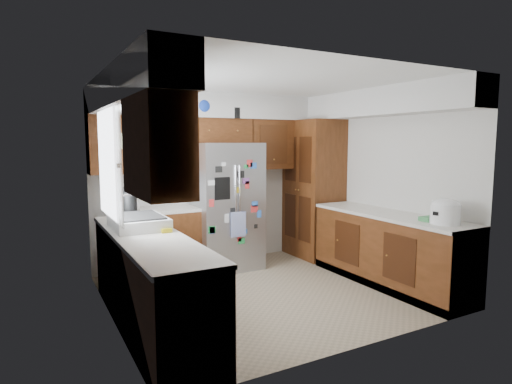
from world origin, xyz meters
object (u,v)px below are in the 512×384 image
Objects in this scene: rice_cooker at (445,211)px; pantry at (313,189)px; paper_towel at (437,211)px; fridge at (226,206)px.

pantry is at bearing 89.99° from rice_cooker.
rice_cooker is 0.11m from paper_towel.
fridge reaches higher than paper_towel.
paper_towel is (-0.00, -2.31, -0.03)m from pantry.
rice_cooker is at bearing -58.80° from fridge.
paper_towel is (-0.00, 0.11, -0.02)m from rice_cooker.
pantry is 6.57× the size of rice_cooker.
fridge is at bearing 177.94° from pantry.
fridge is at bearing 122.29° from paper_towel.
rice_cooker is (-0.00, -2.42, -0.01)m from pantry.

